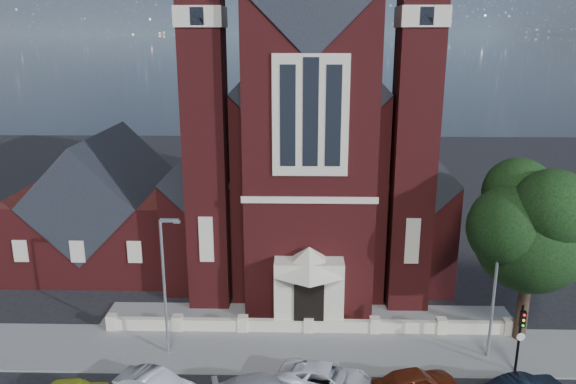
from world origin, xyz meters
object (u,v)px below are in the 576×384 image
street_tree (536,231)px  traffic_signal (521,331)px  car_dark_red (415,384)px  church (307,148)px  street_lamp_left (165,279)px  parish_hall (106,211)px  street_lamp_right (497,282)px  car_white_suv (326,379)px

street_tree → traffic_signal: (-1.60, -3.28, -4.38)m
car_dark_red → street_tree: bearing=-72.3°
church → traffic_signal: bearing=-61.8°
traffic_signal → street_lamp_left: bearing=175.2°
parish_hall → car_dark_red: (21.23, -17.65, -3.26)m
street_lamp_right → traffic_signal: 2.71m
street_lamp_left → traffic_signal: bearing=-4.8°
church → street_lamp_right: 21.76m
street_lamp_left → car_white_suv: street_lamp_left is taller
car_dark_red → street_lamp_left: bearing=56.2°
parish_hall → street_lamp_left: size_ratio=1.51×
street_tree → traffic_signal: size_ratio=2.67×
parish_hall → street_lamp_right: bearing=-28.2°
church → street_lamp_left: church is taller
parish_hall → car_white_suv: 24.33m
car_dark_red → parish_hall: bearing=31.9°
parish_hall → church: bearing=17.2°
parish_hall → traffic_signal: bearing=-30.0°
church → street_lamp_right: size_ratio=4.31×
street_tree → street_lamp_right: (-2.51, -1.71, -2.36)m
church → car_dark_red: bearing=-77.0°
church → parish_hall: (-16.00, -4.94, -4.17)m
church → street_tree: (12.60, -17.23, -1.23)m
street_lamp_left → car_dark_red: bearing=-15.5°
church → parish_hall: bearing=-162.8°
church → car_dark_red: size_ratio=7.90×
street_lamp_right → car_dark_red: size_ratio=1.83×
street_tree → street_lamp_left: street_tree is taller
car_white_suv → church: bearing=17.3°
parish_hall → traffic_signal: parish_hall is taller
church → parish_hall: size_ratio=2.86×
church → street_tree: bearing=-53.8°
parish_hall → car_white_suv: parish_hall is taller
street_lamp_right → car_dark_red: 7.19m
street_tree → car_white_suv: (-11.78, -4.97, -6.28)m
traffic_signal → car_dark_red: traffic_signal is taller
car_white_suv → car_dark_red: bearing=-79.8°
church → traffic_signal: (11.00, -20.52, -5.60)m
street_lamp_left → car_white_suv: size_ratio=1.65×
car_white_suv → car_dark_red: (4.41, -0.39, 0.07)m
street_lamp_right → car_dark_red: street_lamp_right is taller
street_tree → car_dark_red: 11.02m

